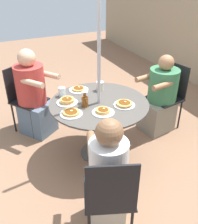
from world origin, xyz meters
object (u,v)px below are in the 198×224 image
(pancake_plate_c, at_px, (79,89))
(syrup_bottle, at_px, (85,101))
(patio_table, at_px, (99,114))
(pancake_plate_b, at_px, (67,101))
(diner_east, at_px, (34,97))
(pancake_plate_a, at_px, (103,111))
(diner_north, at_px, (160,98))
(pancake_plate_d, at_px, (71,113))
(drinking_glass_a, at_px, (85,97))
(pancake_plate_e, at_px, (124,104))
(patio_chair_north, at_px, (169,92))
(patio_chair_east, at_px, (24,95))
(coffee_cup, at_px, (100,86))
(diner_south, at_px, (108,180))
(patio_chair_south, at_px, (110,195))
(drinking_glass_b, at_px, (62,92))

(pancake_plate_c, relative_size, syrup_bottle, 1.48)
(patio_table, relative_size, pancake_plate_b, 4.75)
(patio_table, xyz_separation_m, diner_east, (-0.83, -0.57, -0.03))
(pancake_plate_a, height_order, syrup_bottle, syrup_bottle)
(patio_table, bearing_deg, diner_north, 98.61)
(pancake_plate_d, xyz_separation_m, drinking_glass_a, (-0.18, 0.23, 0.05))
(pancake_plate_e, bearing_deg, patio_chair_north, 110.91)
(patio_chair_east, distance_m, coffee_cup, 1.09)
(pancake_plate_d, bearing_deg, diner_south, 0.48)
(diner_north, bearing_deg, pancake_plate_e, 104.85)
(patio_chair_south, bearing_deg, patio_chair_north, 59.99)
(drinking_glass_a, distance_m, drinking_glass_b, 0.32)
(patio_table, distance_m, patio_chair_south, 1.18)
(patio_chair_north, distance_m, diner_north, 0.18)
(pancake_plate_a, bearing_deg, diner_south, -23.21)
(pancake_plate_b, bearing_deg, patio_table, 66.37)
(drinking_glass_b, bearing_deg, patio_chair_east, -151.37)
(pancake_plate_b, distance_m, drinking_glass_a, 0.21)
(patio_chair_north, height_order, diner_south, diner_south)
(patio_chair_north, bearing_deg, patio_table, 90.00)
(pancake_plate_b, distance_m, syrup_bottle, 0.22)
(patio_chair_south, xyz_separation_m, pancake_plate_b, (-1.24, 0.10, 0.22))
(patio_chair_south, height_order, drinking_glass_a, patio_chair_south)
(patio_chair_south, bearing_deg, drinking_glass_b, 107.05)
(syrup_bottle, bearing_deg, diner_south, -11.59)
(diner_north, height_order, drinking_glass_b, diner_north)
(diner_north, height_order, diner_east, diner_east)
(patio_chair_east, height_order, syrup_bottle, patio_chair_east)
(pancake_plate_e, xyz_separation_m, syrup_bottle, (-0.17, -0.40, 0.04))
(patio_table, bearing_deg, pancake_plate_a, -15.36)
(pancake_plate_d, relative_size, drinking_glass_a, 1.75)
(patio_chair_south, relative_size, drinking_glass_a, 6.76)
(diner_east, relative_size, drinking_glass_b, 10.70)
(diner_south, bearing_deg, patio_chair_east, 120.33)
(pancake_plate_e, bearing_deg, patio_chair_east, -142.45)
(diner_south, height_order, pancake_plate_a, diner_south)
(diner_north, bearing_deg, pancake_plate_c, 68.34)
(drinking_glass_a, bearing_deg, diner_east, -150.71)
(pancake_plate_c, distance_m, syrup_bottle, 0.43)
(diner_north, distance_m, pancake_plate_b, 1.34)
(pancake_plate_b, bearing_deg, syrup_bottle, 43.40)
(patio_chair_north, relative_size, pancake_plate_e, 3.87)
(coffee_cup, xyz_separation_m, drinking_glass_a, (0.22, -0.29, 0.01))
(pancake_plate_b, bearing_deg, pancake_plate_c, 136.82)
(patio_chair_south, relative_size, drinking_glass_b, 8.31)
(patio_table, xyz_separation_m, diner_north, (-0.15, 0.99, -0.08))
(patio_chair_north, relative_size, diner_east, 0.78)
(pancake_plate_c, relative_size, drinking_glass_b, 2.15)
(pancake_plate_e, bearing_deg, pancake_plate_d, -97.06)
(pancake_plate_c, bearing_deg, patio_table, 12.52)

